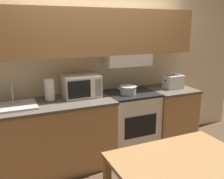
# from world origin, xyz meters

# --- Properties ---
(ground_plane) EXTENTS (16.00, 16.00, 0.00)m
(ground_plane) POSITION_xyz_m (0.00, 0.00, 0.00)
(ground_plane) COLOR #4C3828
(wall_back) EXTENTS (5.25, 0.38, 2.55)m
(wall_back) POSITION_xyz_m (0.01, -0.06, 1.47)
(wall_back) COLOR beige
(wall_back) RESTS_ON ground_plane
(lower_counter_main) EXTENTS (1.55, 0.67, 0.88)m
(lower_counter_main) POSITION_xyz_m (-0.66, -0.32, 0.44)
(lower_counter_main) COLOR tan
(lower_counter_main) RESTS_ON ground_plane
(lower_counter_right_stub) EXTENTS (0.63, 0.67, 0.88)m
(lower_counter_right_stub) POSITION_xyz_m (1.12, -0.32, 0.44)
(lower_counter_right_stub) COLOR tan
(lower_counter_right_stub) RESTS_ON ground_plane
(stove_range) EXTENTS (0.68, 0.60, 0.88)m
(stove_range) POSITION_xyz_m (0.46, -0.30, 0.44)
(stove_range) COLOR white
(stove_range) RESTS_ON ground_plane
(cooking_pot) EXTENTS (0.31, 0.23, 0.11)m
(cooking_pot) POSITION_xyz_m (0.38, -0.36, 0.95)
(cooking_pot) COLOR #B7BABF
(cooking_pot) RESTS_ON stove_range
(microwave) EXTENTS (0.47, 0.37, 0.28)m
(microwave) POSITION_xyz_m (-0.23, -0.20, 1.03)
(microwave) COLOR white
(microwave) RESTS_ON lower_counter_main
(toaster) EXTENTS (0.28, 0.19, 0.19)m
(toaster) POSITION_xyz_m (1.16, -0.33, 0.98)
(toaster) COLOR white
(toaster) RESTS_ON lower_counter_right_stub
(sink_basin) EXTENTS (0.50, 0.42, 0.28)m
(sink_basin) POSITION_xyz_m (-1.07, -0.32, 0.90)
(sink_basin) COLOR #B7BABF
(sink_basin) RESTS_ON lower_counter_main
(paper_towel_roll) EXTENTS (0.14, 0.14, 0.27)m
(paper_towel_roll) POSITION_xyz_m (-0.64, -0.23, 1.02)
(paper_towel_roll) COLOR black
(paper_towel_roll) RESTS_ON lower_counter_main
(dining_table) EXTENTS (1.07, 0.83, 0.78)m
(dining_table) POSITION_xyz_m (0.06, -1.95, 0.67)
(dining_table) COLOR #9E7042
(dining_table) RESTS_ON ground_plane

